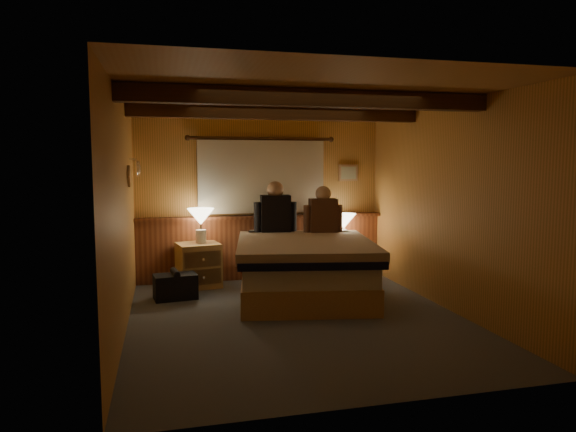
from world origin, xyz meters
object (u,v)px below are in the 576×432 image
object	(u,v)px
nightstand_right	(343,261)
bed	(304,267)
person_left	(275,211)
lamp_left	(201,219)
nightstand_left	(199,265)
lamp_right	(344,223)
duffel_bag	(175,286)
person_right	(323,213)

from	to	relation	value
nightstand_right	bed	bearing A→B (deg)	-146.33
person_left	lamp_left	bearing A→B (deg)	-174.38
bed	nightstand_left	distance (m)	1.52
nightstand_left	lamp_right	size ratio (longest dim) A/B	1.36
nightstand_right	person_left	distance (m)	1.29
lamp_left	duffel_bag	bearing A→B (deg)	-121.96
lamp_left	person_right	bearing A→B (deg)	-6.67
duffel_bag	nightstand_right	bearing A→B (deg)	6.33
nightstand_right	lamp_right	distance (m)	0.57
nightstand_right	person_left	xyz separation A→B (m)	(-1.03, -0.02, 0.78)
nightstand_right	lamp_left	xyz separation A→B (m)	(-2.08, -0.03, 0.70)
nightstand_left	person_left	bearing A→B (deg)	-9.29
bed	duffel_bag	world-z (taller)	bed
bed	person_right	xyz separation A→B (m)	(0.45, 0.63, 0.62)
person_left	bed	bearing A→B (deg)	-71.83
lamp_right	person_left	xyz separation A→B (m)	(-1.05, -0.05, 0.21)
person_right	bed	bearing A→B (deg)	-120.94
lamp_left	person_right	world-z (taller)	person_right
nightstand_left	person_left	distance (m)	1.31
nightstand_left	nightstand_right	xyz separation A→B (m)	(2.12, 0.05, -0.06)
nightstand_right	person_right	size ratio (longest dim) A/B	0.76
bed	nightstand_left	world-z (taller)	bed
lamp_right	lamp_left	bearing A→B (deg)	-178.39
bed	person_right	world-z (taller)	person_right
bed	nightstand_left	xyz separation A→B (m)	(-1.28, 0.81, -0.08)
nightstand_left	person_left	world-z (taller)	person_left
lamp_left	person_left	world-z (taller)	person_left
person_left	duffel_bag	world-z (taller)	person_left
lamp_left	lamp_right	distance (m)	2.10
nightstand_right	person_right	world-z (taller)	person_right
nightstand_left	lamp_left	xyz separation A→B (m)	(0.04, 0.02, 0.64)
nightstand_left	lamp_left	bearing A→B (deg)	12.71
person_left	duffel_bag	distance (m)	1.77
nightstand_right	duffel_bag	bearing A→B (deg)	-177.72
lamp_left	lamp_right	world-z (taller)	lamp_left
bed	nightstand_right	distance (m)	1.21
bed	lamp_left	distance (m)	1.59
nightstand_right	lamp_left	distance (m)	2.19
bed	lamp_left	bearing A→B (deg)	156.22
lamp_left	person_left	distance (m)	1.05
nightstand_left	lamp_left	distance (m)	0.64
nightstand_right	lamp_right	world-z (taller)	lamp_right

